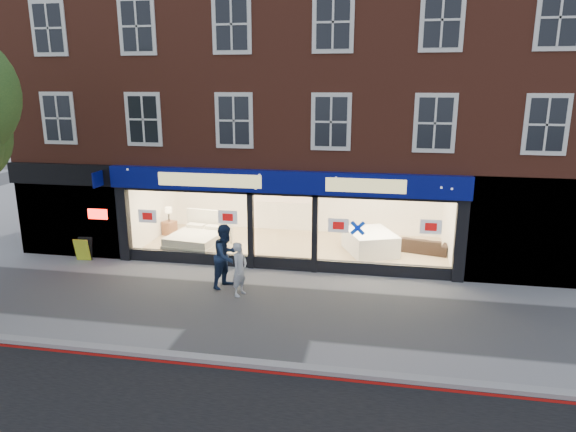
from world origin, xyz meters
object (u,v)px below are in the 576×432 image
(sofa, at_px, (423,245))
(a_board, at_px, (84,249))
(pedestrian_blue, at_px, (226,256))
(pedestrian_grey, at_px, (240,269))
(display_bed, at_px, (198,240))
(mattress_stack, at_px, (370,242))

(sofa, height_order, a_board, a_board)
(sofa, relative_size, pedestrian_blue, 0.92)
(a_board, relative_size, pedestrian_blue, 0.41)
(pedestrian_grey, height_order, pedestrian_blue, pedestrian_blue)
(display_bed, relative_size, pedestrian_blue, 1.23)
(sofa, distance_m, pedestrian_blue, 7.27)
(sofa, xyz_separation_m, pedestrian_grey, (-5.40, -4.65, 0.43))
(a_board, bearing_deg, pedestrian_grey, -22.15)
(sofa, bearing_deg, pedestrian_blue, 48.83)
(mattress_stack, bearing_deg, sofa, 11.04)
(pedestrian_grey, bearing_deg, display_bed, 53.32)
(pedestrian_grey, bearing_deg, sofa, -31.66)
(mattress_stack, relative_size, pedestrian_blue, 1.20)
(a_board, relative_size, pedestrian_grey, 0.50)
(a_board, xyz_separation_m, pedestrian_blue, (5.54, -1.40, 0.57))
(display_bed, distance_m, pedestrian_blue, 3.67)
(sofa, bearing_deg, a_board, 27.48)
(mattress_stack, xyz_separation_m, sofa, (1.84, 0.36, -0.12))
(a_board, xyz_separation_m, pedestrian_grey, (6.10, -1.92, 0.39))
(sofa, relative_size, a_board, 2.23)
(mattress_stack, bearing_deg, pedestrian_blue, -137.57)
(display_bed, xyz_separation_m, a_board, (-3.54, -1.63, -0.05))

